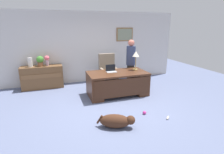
% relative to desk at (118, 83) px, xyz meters
% --- Properties ---
extents(ground_plane, '(12.00, 12.00, 0.00)m').
position_rel_desk_xyz_m(ground_plane, '(-0.40, -0.74, -0.41)').
color(ground_plane, slate).
extents(back_wall, '(7.00, 0.16, 2.70)m').
position_rel_desk_xyz_m(back_wall, '(-0.39, 1.86, 0.94)').
color(back_wall, silver).
rests_on(back_wall, ground_plane).
extents(desk, '(1.87, 1.00, 0.75)m').
position_rel_desk_xyz_m(desk, '(0.00, 0.00, 0.00)').
color(desk, '#4C2B19').
rests_on(desk, ground_plane).
extents(credenza, '(1.41, 0.50, 0.80)m').
position_rel_desk_xyz_m(credenza, '(-2.31, 1.51, -0.01)').
color(credenza, brown).
rests_on(credenza, ground_plane).
extents(armchair, '(0.60, 0.59, 1.18)m').
position_rel_desk_xyz_m(armchair, '(0.00, 1.06, 0.10)').
color(armchair, gray).
rests_on(armchair, ground_plane).
extents(person_standing, '(0.32, 0.32, 1.71)m').
position_rel_desk_xyz_m(person_standing, '(0.73, 0.64, 0.47)').
color(person_standing, '#262323').
rests_on(person_standing, ground_plane).
extents(dog_lying, '(0.80, 0.55, 0.30)m').
position_rel_desk_xyz_m(dog_lying, '(-0.69, -1.83, -0.25)').
color(dog_lying, '#472819').
rests_on(dog_lying, ground_plane).
extents(laptop, '(0.32, 0.22, 0.22)m').
position_rel_desk_xyz_m(laptop, '(-0.17, 0.15, 0.40)').
color(laptop, '#B2B5BA').
rests_on(laptop, desk).
extents(desk_lamp, '(0.22, 0.22, 0.63)m').
position_rel_desk_xyz_m(desk_lamp, '(0.69, 0.16, 0.83)').
color(desk_lamp, '#9E8447').
rests_on(desk_lamp, desk).
extents(vase_with_flowers, '(0.17, 0.17, 0.36)m').
position_rel_desk_xyz_m(vase_with_flowers, '(-2.11, 1.51, 0.61)').
color(vase_with_flowers, '#B795A4').
rests_on(vase_with_flowers, credenza).
extents(vase_empty, '(0.16, 0.16, 0.31)m').
position_rel_desk_xyz_m(vase_empty, '(-2.66, 1.51, 0.55)').
color(vase_empty, silver).
rests_on(vase_empty, credenza).
extents(potted_plant, '(0.24, 0.24, 0.36)m').
position_rel_desk_xyz_m(potted_plant, '(-2.33, 1.51, 0.59)').
color(potted_plant, brown).
rests_on(potted_plant, credenza).
extents(dog_toy_ball, '(0.09, 0.09, 0.09)m').
position_rel_desk_xyz_m(dog_toy_ball, '(0.18, -1.48, -0.37)').
color(dog_toy_ball, '#D8338C').
rests_on(dog_toy_ball, ground_plane).
extents(dog_toy_bone, '(0.16, 0.16, 0.05)m').
position_rel_desk_xyz_m(dog_toy_bone, '(0.61, -1.86, -0.38)').
color(dog_toy_bone, beige).
rests_on(dog_toy_bone, ground_plane).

